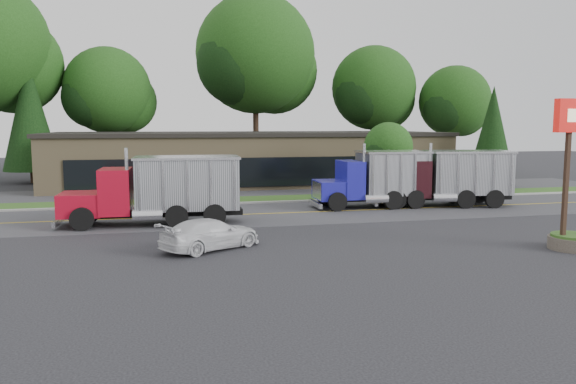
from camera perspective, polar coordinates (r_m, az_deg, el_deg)
name	(u,v)px	position (r m, az deg, el deg)	size (l,w,h in m)	color
ground	(303,249)	(22.62, 1.56, -5.79)	(140.00, 140.00, 0.00)	#3A3A3F
road	(262,214)	(31.26, -2.62, -2.25)	(60.00, 8.00, 0.02)	#4E4E53
center_line	(262,214)	(31.26, -2.62, -2.25)	(60.00, 0.12, 0.01)	gold
curb	(250,204)	(35.35, -3.86, -1.19)	(60.00, 0.30, 0.12)	#9E9E99
grass_verge	(246,200)	(37.11, -4.31, -0.81)	(60.00, 3.40, 0.03)	#385F20
far_parking	(236,191)	(42.02, -5.35, 0.08)	(60.00, 7.00, 0.02)	#4E4E53
strip_mall	(249,159)	(48.04, -3.98, 3.34)	(32.00, 12.00, 4.00)	#937E5A
bilo_sign	(576,199)	(24.96, 27.20, -0.64)	(2.20, 1.90, 5.95)	#6B6054
tree_far_b	(109,95)	(55.68, -17.73, 9.41)	(8.49, 7.99, 12.11)	#382619
tree_far_c	(257,60)	(56.70, -3.16, 13.26)	(12.36, 11.64, 17.64)	#382619
tree_far_d	(374,92)	(58.72, 8.78, 9.99)	(9.03, 8.50, 12.88)	#382619
tree_far_e	(455,105)	(60.30, 16.62, 8.49)	(7.63, 7.19, 10.89)	#382619
evergreen_left	(30,114)	(52.40, -24.76, 7.18)	(4.64, 4.64, 10.55)	#382619
evergreen_right	(492,132)	(46.94, 20.05, 5.75)	(3.50, 3.50, 7.95)	#382619
tree_verge	(389,149)	(39.65, 10.19, 4.31)	(3.59, 3.38, 5.12)	#382619
dump_truck_red	(163,188)	(28.51, -12.60, 0.37)	(8.85, 2.98, 3.36)	black
dump_truck_blue	(378,177)	(34.04, 9.10, 1.47)	(6.89, 2.75, 3.36)	black
dump_truck_maroon	(449,177)	(35.51, 16.08, 1.52)	(8.54, 3.94, 3.36)	black
rally_car	(211,234)	(22.66, -7.88, -4.24)	(1.72, 4.24, 1.23)	silver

